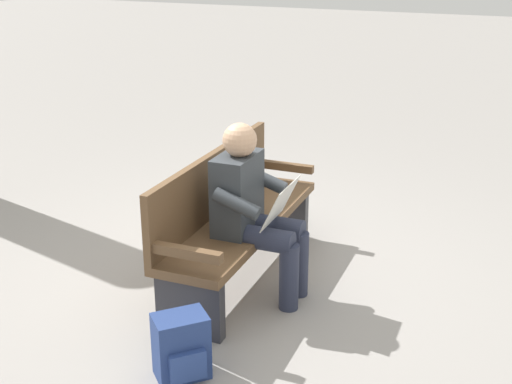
% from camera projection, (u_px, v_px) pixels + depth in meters
% --- Properties ---
extents(ground_plane, '(40.00, 40.00, 0.00)m').
position_uv_depth(ground_plane, '(243.00, 277.00, 4.77)').
color(ground_plane, gray).
extents(bench_near, '(1.82, 0.58, 0.90)m').
position_uv_depth(bench_near, '(233.00, 216.00, 4.64)').
color(bench_near, brown).
rests_on(bench_near, ground).
extents(person_seated, '(0.59, 0.59, 1.18)m').
position_uv_depth(person_seated, '(253.00, 207.00, 4.33)').
color(person_seated, '#33383D').
rests_on(person_seated, ground).
extents(backpack, '(0.34, 0.34, 0.37)m').
position_uv_depth(backpack, '(182.00, 347.00, 3.62)').
color(backpack, navy).
rests_on(backpack, ground).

